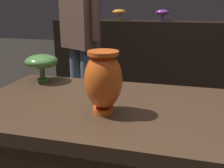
{
  "coord_description": "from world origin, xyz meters",
  "views": [
    {
      "loc": [
        0.21,
        -0.94,
        1.19
      ],
      "look_at": [
        -0.02,
        -0.04,
        0.9
      ],
      "focal_mm": 41.31,
      "sensor_mm": 36.0,
      "label": 1
    }
  ],
  "objects_px": {
    "vase_centerpiece": "(103,80)",
    "shelf_vase_center": "(163,13)",
    "visitor_near_left": "(80,29)",
    "vase_tall_behind": "(41,62)",
    "shelf_vase_far_left": "(78,14)"
  },
  "relations": [
    {
      "from": "vase_tall_behind",
      "to": "shelf_vase_center",
      "type": "xyz_separation_m",
      "value": [
        0.46,
        1.99,
        0.18
      ]
    },
    {
      "from": "visitor_near_left",
      "to": "shelf_vase_center",
      "type": "bearing_deg",
      "value": -91.97
    },
    {
      "from": "shelf_vase_far_left",
      "to": "visitor_near_left",
      "type": "height_order",
      "value": "visitor_near_left"
    },
    {
      "from": "vase_centerpiece",
      "to": "shelf_vase_center",
      "type": "distance_m",
      "value": 2.31
    },
    {
      "from": "shelf_vase_center",
      "to": "visitor_near_left",
      "type": "relative_size",
      "value": 0.1
    },
    {
      "from": "vase_centerpiece",
      "to": "visitor_near_left",
      "type": "relative_size",
      "value": 0.14
    },
    {
      "from": "shelf_vase_center",
      "to": "vase_tall_behind",
      "type": "bearing_deg",
      "value": -103.14
    },
    {
      "from": "shelf_vase_center",
      "to": "visitor_near_left",
      "type": "xyz_separation_m",
      "value": [
        -0.62,
        -1.06,
        -0.11
      ]
    },
    {
      "from": "vase_centerpiece",
      "to": "visitor_near_left",
      "type": "bearing_deg",
      "value": 114.82
    },
    {
      "from": "vase_tall_behind",
      "to": "shelf_vase_center",
      "type": "height_order",
      "value": "shelf_vase_center"
    },
    {
      "from": "vase_centerpiece",
      "to": "visitor_near_left",
      "type": "distance_m",
      "value": 1.37
    },
    {
      "from": "vase_centerpiece",
      "to": "shelf_vase_center",
      "type": "xyz_separation_m",
      "value": [
        0.04,
        2.3,
        0.16
      ]
    },
    {
      "from": "vase_centerpiece",
      "to": "shelf_vase_center",
      "type": "height_order",
      "value": "shelf_vase_center"
    },
    {
      "from": "vase_tall_behind",
      "to": "shelf_vase_far_left",
      "type": "relative_size",
      "value": 0.75
    },
    {
      "from": "vase_tall_behind",
      "to": "visitor_near_left",
      "type": "height_order",
      "value": "visitor_near_left"
    },
    {
      "from": "vase_centerpiece",
      "to": "shelf_vase_center",
      "type": "relative_size",
      "value": 1.47
    },
    {
      "from": "vase_centerpiece",
      "to": "shelf_vase_far_left",
      "type": "xyz_separation_m",
      "value": [
        -1.0,
        2.29,
        0.13
      ]
    },
    {
      "from": "shelf_vase_far_left",
      "to": "shelf_vase_center",
      "type": "height_order",
      "value": "shelf_vase_far_left"
    },
    {
      "from": "vase_tall_behind",
      "to": "vase_centerpiece",
      "type": "bearing_deg",
      "value": -36.24
    },
    {
      "from": "shelf_vase_far_left",
      "to": "vase_tall_behind",
      "type": "bearing_deg",
      "value": -73.77
    },
    {
      "from": "vase_centerpiece",
      "to": "shelf_vase_center",
      "type": "bearing_deg",
      "value": 88.96
    },
    {
      "from": "vase_tall_behind",
      "to": "shelf_vase_far_left",
      "type": "height_order",
      "value": "shelf_vase_far_left"
    }
  ]
}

